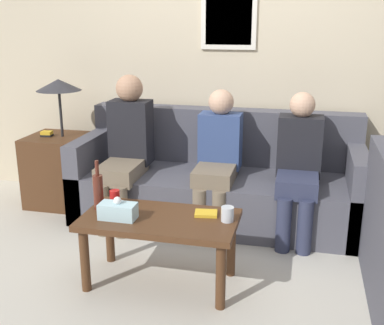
{
  "coord_description": "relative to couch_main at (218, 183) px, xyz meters",
  "views": [
    {
      "loc": [
        0.68,
        -3.31,
        1.67
      ],
      "look_at": [
        -0.08,
        -0.08,
        0.67
      ],
      "focal_mm": 45.0,
      "sensor_mm": 36.0,
      "label": 1
    }
  ],
  "objects": [
    {
      "name": "ground_plane",
      "position": [
        0.0,
        -0.53,
        -0.31
      ],
      "size": [
        16.0,
        16.0,
        0.0
      ],
      "primitive_type": "plane",
      "color": "beige"
    },
    {
      "name": "wall_back",
      "position": [
        0.0,
        0.46,
        0.99
      ],
      "size": [
        9.0,
        0.08,
        2.6
      ],
      "color": "beige",
      "rests_on": "ground_plane"
    },
    {
      "name": "couch_main",
      "position": [
        0.0,
        0.0,
        0.0
      ],
      "size": [
        2.37,
        0.88,
        0.9
      ],
      "color": "#4C4C56",
      "rests_on": "ground_plane"
    },
    {
      "name": "coffee_table",
      "position": [
        -0.16,
        -1.16,
        0.08
      ],
      "size": [
        0.98,
        0.52,
        0.46
      ],
      "color": "#4C2D19",
      "rests_on": "ground_plane"
    },
    {
      "name": "side_table_with_lamp",
      "position": [
        -1.48,
        -0.02,
        0.08
      ],
      "size": [
        0.51,
        0.51,
        1.16
      ],
      "color": "#4C2D19",
      "rests_on": "ground_plane"
    },
    {
      "name": "wine_bottle",
      "position": [
        -0.59,
        -1.12,
        0.28
      ],
      "size": [
        0.06,
        0.06,
        0.33
      ],
      "color": "#562319",
      "rests_on": "coffee_table"
    },
    {
      "name": "drinking_glass",
      "position": [
        0.26,
        -1.12,
        0.2
      ],
      "size": [
        0.08,
        0.08,
        0.09
      ],
      "color": "silver",
      "rests_on": "coffee_table"
    },
    {
      "name": "book_stack",
      "position": [
        0.12,
        -1.06,
        0.16
      ],
      "size": [
        0.16,
        0.13,
        0.02
      ],
      "color": "gold",
      "rests_on": "coffee_table"
    },
    {
      "name": "soda_can",
      "position": [
        -0.49,
        -1.08,
        0.22
      ],
      "size": [
        0.07,
        0.07,
        0.12
      ],
      "color": "red",
      "rests_on": "coffee_table"
    },
    {
      "name": "tissue_box",
      "position": [
        -0.41,
        -1.24,
        0.21
      ],
      "size": [
        0.23,
        0.12,
        0.15
      ],
      "color": "silver",
      "rests_on": "coffee_table"
    },
    {
      "name": "person_left",
      "position": [
        -0.74,
        -0.21,
        0.35
      ],
      "size": [
        0.34,
        0.65,
        1.22
      ],
      "color": "#756651",
      "rests_on": "ground_plane"
    },
    {
      "name": "person_middle",
      "position": [
        0.02,
        -0.16,
        0.3
      ],
      "size": [
        0.34,
        0.61,
        1.12
      ],
      "color": "#756651",
      "rests_on": "ground_plane"
    },
    {
      "name": "person_right",
      "position": [
        0.67,
        -0.21,
        0.3
      ],
      "size": [
        0.34,
        0.6,
        1.12
      ],
      "color": "#2D334C",
      "rests_on": "ground_plane"
    }
  ]
}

